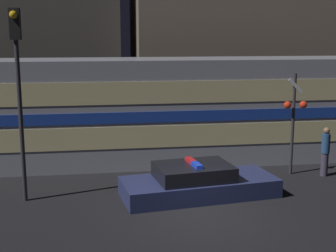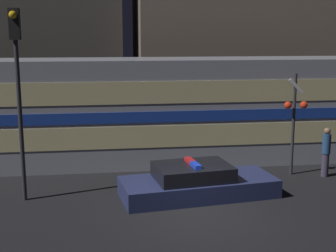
% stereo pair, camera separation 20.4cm
% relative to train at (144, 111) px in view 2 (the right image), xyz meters
% --- Properties ---
extents(ground_plane, '(120.00, 120.00, 0.00)m').
position_rel_train_xyz_m(ground_plane, '(1.04, -6.07, -2.07)').
color(ground_plane, black).
extents(train, '(21.37, 3.01, 4.13)m').
position_rel_train_xyz_m(train, '(0.00, 0.00, 0.00)').
color(train, gray).
rests_on(train, ground_plane).
extents(police_car, '(5.10, 2.57, 1.16)m').
position_rel_train_xyz_m(police_car, '(1.28, -4.46, -1.64)').
color(police_car, navy).
rests_on(police_car, ground_plane).
extents(pedestrian, '(0.30, 0.30, 1.80)m').
position_rel_train_xyz_m(pedestrian, '(6.30, -3.02, -1.14)').
color(pedestrian, '#3F384C').
rests_on(pedestrian, ground_plane).
extents(crossing_signal_near, '(0.86, 0.33, 3.71)m').
position_rel_train_xyz_m(crossing_signal_near, '(5.19, -2.66, 0.17)').
color(crossing_signal_near, '#2D2D33').
rests_on(crossing_signal_near, ground_plane).
extents(traffic_light_corner, '(0.30, 0.46, 5.81)m').
position_rel_train_xyz_m(traffic_light_corner, '(-4.08, -4.09, 1.92)').
color(traffic_light_corner, '#2D2D33').
rests_on(traffic_light_corner, ground_plane).
extents(building_left, '(6.64, 5.23, 10.20)m').
position_rel_train_xyz_m(building_left, '(-3.84, 8.90, 3.03)').
color(building_left, '#47423D').
rests_on(building_left, ground_plane).
extents(building_center, '(11.11, 6.30, 7.46)m').
position_rel_train_xyz_m(building_center, '(5.87, 8.22, 1.67)').
color(building_center, '#726656').
rests_on(building_center, ground_plane).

